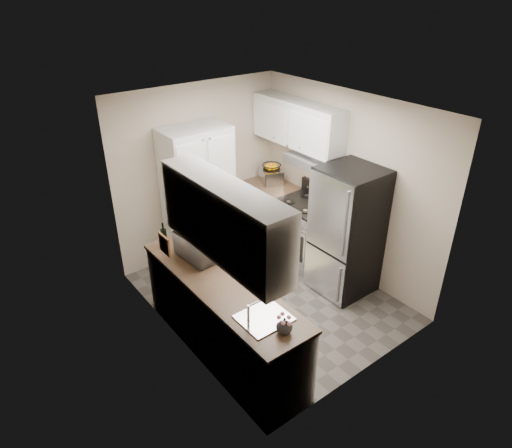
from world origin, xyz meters
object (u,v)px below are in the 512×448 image
at_px(electric_range, 304,231).
at_px(wine_bottle, 164,236).
at_px(refrigerator, 347,231).
at_px(toaster_oven, 271,176).
at_px(microwave, 199,246).
at_px(pantry_cabinet, 199,198).

relative_size(electric_range, wine_bottle, 4.01).
xyz_separation_m(electric_range, refrigerator, (-0.03, -0.80, 0.37)).
bearing_deg(wine_bottle, electric_range, -4.67).
xyz_separation_m(wine_bottle, toaster_oven, (2.18, 0.71, -0.03)).
height_order(refrigerator, wine_bottle, refrigerator).
bearing_deg(microwave, wine_bottle, 20.25).
height_order(microwave, toaster_oven, microwave).
distance_m(pantry_cabinet, refrigerator, 2.07).
bearing_deg(pantry_cabinet, wine_bottle, -140.60).
height_order(refrigerator, microwave, refrigerator).
xyz_separation_m(pantry_cabinet, wine_bottle, (-0.92, -0.75, 0.06)).
bearing_deg(refrigerator, toaster_oven, 85.99).
bearing_deg(toaster_oven, microwave, -127.28).
bearing_deg(refrigerator, wine_bottle, 154.75).
bearing_deg(microwave, refrigerator, -110.88).
xyz_separation_m(refrigerator, toaster_oven, (0.12, 1.68, 0.18)).
bearing_deg(refrigerator, pantry_cabinet, 123.46).
distance_m(electric_range, microwave, 1.99).
height_order(electric_range, refrigerator, refrigerator).
bearing_deg(wine_bottle, toaster_oven, 18.10).
bearing_deg(toaster_oven, refrigerator, -71.67).
distance_m(electric_range, toaster_oven, 1.04).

